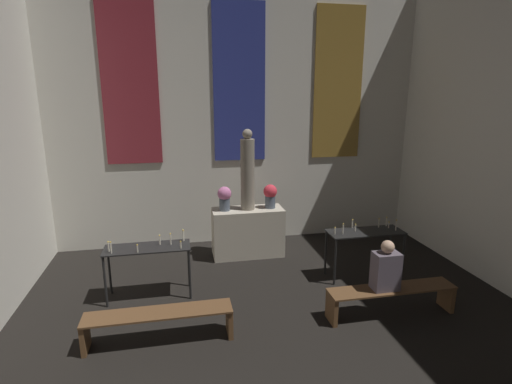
% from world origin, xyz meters
% --- Properties ---
extents(wall_back, '(7.66, 0.16, 5.45)m').
position_xyz_m(wall_back, '(0.00, 9.79, 2.75)').
color(wall_back, silver).
rests_on(wall_back, ground_plane).
extents(altar, '(1.36, 0.56, 0.93)m').
position_xyz_m(altar, '(0.00, 8.85, 0.47)').
color(altar, '#BCB29E').
rests_on(altar, ground_plane).
extents(statue, '(0.26, 0.26, 1.52)m').
position_xyz_m(statue, '(0.00, 8.85, 1.65)').
color(statue, gray).
rests_on(statue, altar).
extents(flower_vase_left, '(0.26, 0.26, 0.46)m').
position_xyz_m(flower_vase_left, '(-0.44, 8.85, 1.19)').
color(flower_vase_left, '#4C5666').
rests_on(flower_vase_left, altar).
extents(flower_vase_right, '(0.26, 0.26, 0.46)m').
position_xyz_m(flower_vase_right, '(0.44, 8.85, 1.19)').
color(flower_vase_right, '#4C5666').
rests_on(flower_vase_right, altar).
extents(candle_rack_left, '(1.28, 0.48, 1.01)m').
position_xyz_m(candle_rack_left, '(-1.79, 7.54, 0.71)').
color(candle_rack_left, black).
rests_on(candle_rack_left, ground_plane).
extents(candle_rack_right, '(1.28, 0.48, 1.01)m').
position_xyz_m(candle_rack_right, '(1.79, 7.54, 0.71)').
color(candle_rack_right, black).
rests_on(candle_rack_right, ground_plane).
extents(pew_back_left, '(1.85, 0.36, 0.42)m').
position_xyz_m(pew_back_left, '(-1.60, 6.30, 0.31)').
color(pew_back_left, brown).
rests_on(pew_back_left, ground_plane).
extents(pew_back_right, '(1.85, 0.36, 0.42)m').
position_xyz_m(pew_back_right, '(1.60, 6.30, 0.31)').
color(pew_back_right, brown).
rests_on(pew_back_right, ground_plane).
extents(person_seated, '(0.36, 0.24, 0.72)m').
position_xyz_m(person_seated, '(1.48, 6.30, 0.73)').
color(person_seated, '#564C56').
rests_on(person_seated, pew_back_right).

